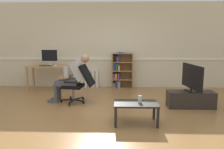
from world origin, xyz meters
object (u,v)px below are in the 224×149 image
object	(u,v)px
computer_mouse	(56,65)
bookshelf	(121,71)
tv_screen	(192,77)
coffee_table	(136,105)
office_chair	(79,82)
drinking_glass	(140,99)
keyboard	(46,66)
computer_desk	(48,69)
imac_monitor	(50,56)
person_seated	(72,77)
radiator	(84,79)
tv_stand	(191,99)

from	to	relation	value
computer_mouse	bookshelf	distance (m)	2.00
tv_screen	coffee_table	bearing A→B (deg)	119.46
tv_screen	coffee_table	distance (m)	1.70
office_chair	drinking_glass	xyz separation A→B (m)	(1.35, -1.28, -0.06)
bookshelf	tv_screen	xyz separation A→B (m)	(1.60, -1.93, 0.13)
computer_mouse	bookshelf	xyz separation A→B (m)	(1.95, 0.41, -0.21)
keyboard	coffee_table	distance (m)	3.57
computer_desk	office_chair	world-z (taller)	office_chair
imac_monitor	person_seated	distance (m)	1.77
imac_monitor	coffee_table	distance (m)	3.73
bookshelf	radiator	xyz separation A→B (m)	(-1.19, 0.10, -0.29)
drinking_glass	tv_stand	bearing A→B (deg)	38.22
computer_mouse	radiator	distance (m)	1.04
tv_stand	tv_screen	distance (m)	0.51
computer_desk	tv_stand	xyz separation A→B (m)	(3.83, -1.64, -0.45)
tv_stand	drinking_glass	world-z (taller)	drinking_glass
office_chair	computer_mouse	bearing A→B (deg)	-135.42
imac_monitor	office_chair	distance (m)	1.92
radiator	drinking_glass	size ratio (longest dim) A/B	6.94
imac_monitor	coffee_table	world-z (taller)	imac_monitor
imac_monitor	tv_screen	size ratio (longest dim) A/B	0.55
computer_desk	person_seated	distance (m)	1.69
person_seated	bookshelf	bearing A→B (deg)	150.93
computer_desk	drinking_glass	size ratio (longest dim) A/B	9.01
person_seated	tv_stand	xyz separation A→B (m)	(2.79, -0.31, -0.46)
radiator	tv_stand	distance (m)	3.45
computer_desk	tv_screen	size ratio (longest dim) A/B	1.28
computer_desk	coffee_table	size ratio (longest dim) A/B	1.51
computer_mouse	tv_stand	bearing A→B (deg)	-23.19
imac_monitor	coffee_table	size ratio (longest dim) A/B	0.65
computer_mouse	office_chair	bearing A→B (deg)	-52.89
computer_mouse	office_chair	world-z (taller)	office_chair
keyboard	bookshelf	xyz separation A→B (m)	(2.25, 0.43, -0.20)
bookshelf	drinking_glass	size ratio (longest dim) A/B	8.89
imac_monitor	tv_stand	bearing A→B (deg)	-24.36
keyboard	office_chair	world-z (taller)	office_chair
keyboard	drinking_glass	size ratio (longest dim) A/B	2.75
tv_stand	radiator	bearing A→B (deg)	143.99
computer_desk	radiator	distance (m)	1.17
computer_desk	drinking_glass	bearing A→B (deg)	-45.66
coffee_table	radiator	bearing A→B (deg)	115.76
tv_stand	coffee_table	world-z (taller)	coffee_table
bookshelf	tv_stand	size ratio (longest dim) A/B	1.13
imac_monitor	drinking_glass	distance (m)	3.75
tv_stand	drinking_glass	distance (m)	1.63
radiator	tv_screen	size ratio (longest dim) A/B	0.99
imac_monitor	keyboard	size ratio (longest dim) A/B	1.40
imac_monitor	computer_mouse	bearing A→B (deg)	-38.96
office_chair	tv_screen	size ratio (longest dim) A/B	1.00
computer_mouse	office_chair	xyz separation A→B (m)	(0.93, -1.23, -0.25)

